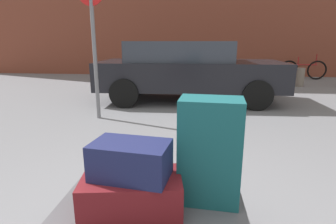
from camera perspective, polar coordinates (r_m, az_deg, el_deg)
The scene contains 9 objects.
luggage_cart at distance 1.92m, azimuth -3.89°, elevation -21.66°, with size 1.26×0.82×0.34m.
suitcase_maroon_center at distance 1.83m, azimuth -7.63°, elevation -16.72°, with size 0.63×0.36×0.24m, color maroon.
suitcase_teal_rear_right at distance 1.83m, azimuth 8.81°, elevation -8.19°, with size 0.41×0.26×0.72m, color #144C51.
duffel_bag_navy_topmost_pile at distance 1.72m, azimuth -7.89°, elevation -10.04°, with size 0.48×0.29×0.23m, color #191E47.
parked_car at distance 6.57m, azimuth 4.14°, elevation 8.98°, with size 4.34×1.99×1.42m.
bicycle_leaning at distance 11.62m, azimuth 26.65°, elevation 8.02°, with size 1.76×0.06×0.96m.
bollard_kerb_near at distance 9.30m, azimuth 17.41°, elevation 7.15°, with size 0.26×0.26×0.60m, color #72665B.
bollard_kerb_mid at distance 9.71m, azimuth 26.19°, elevation 6.62°, with size 0.26×0.26×0.60m, color #72665B.
no_parking_sign at distance 5.11m, azimuth -15.53°, elevation 15.65°, with size 0.50×0.08×2.50m.
Camera 1 is at (0.28, -1.52, 1.41)m, focal length 28.76 mm.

